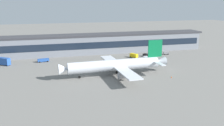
{
  "coord_description": "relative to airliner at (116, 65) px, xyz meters",
  "views": [
    {
      "loc": [
        -18.54,
        -108.3,
        34.01
      ],
      "look_at": [
        12.65,
        2.77,
        5.0
      ],
      "focal_mm": 39.18,
      "sensor_mm": 36.0,
      "label": 1
    }
  ],
  "objects": [
    {
      "name": "airliner",
      "position": [
        0.0,
        0.0,
        0.0
      ],
      "size": [
        52.75,
        44.97,
        15.95
      ],
      "color": "silver",
      "rests_on": "ground_plane"
    },
    {
      "name": "catering_truck",
      "position": [
        -53.92,
        34.4,
        -2.62
      ],
      "size": [
        7.2,
        6.6,
        4.15
      ],
      "color": "#2651A5",
      "rests_on": "ground_plane"
    },
    {
      "name": "crew_van",
      "position": [
        21.24,
        32.65,
        -3.45
      ],
      "size": [
        4.35,
        5.63,
        2.55
      ],
      "color": "yellow",
      "rests_on": "ground_plane"
    },
    {
      "name": "pushback_tractor",
      "position": [
        30.33,
        33.27,
        -3.86
      ],
      "size": [
        4.59,
        5.46,
        1.75
      ],
      "color": "black",
      "rests_on": "ground_plane"
    },
    {
      "name": "terminal_building",
      "position": [
        -13.55,
        53.5,
        1.6
      ],
      "size": [
        185.16,
        14.5,
        12.98
      ],
      "color": "gray",
      "rests_on": "ground_plane"
    },
    {
      "name": "belt_loader",
      "position": [
        -33.15,
        36.38,
        -3.75
      ],
      "size": [
        6.62,
        2.92,
        1.95
      ],
      "color": "#2651A5",
      "rests_on": "ground_plane"
    },
    {
      "name": "ground_plane",
      "position": [
        -13.55,
        1.21,
        -4.91
      ],
      "size": [
        600.0,
        600.0,
        0.0
      ],
      "primitive_type": "plane",
      "color": "slate"
    },
    {
      "name": "traffic_cone_0",
      "position": [
        23.26,
        -11.16,
        -4.55
      ],
      "size": [
        0.56,
        0.56,
        0.7
      ],
      "primitive_type": "cone",
      "color": "#F2590C",
      "rests_on": "ground_plane"
    },
    {
      "name": "baggage_tug",
      "position": [
        45.14,
        35.91,
        -3.82
      ],
      "size": [
        3.95,
        2.75,
        1.85
      ],
      "color": "gray",
      "rests_on": "ground_plane"
    }
  ]
}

